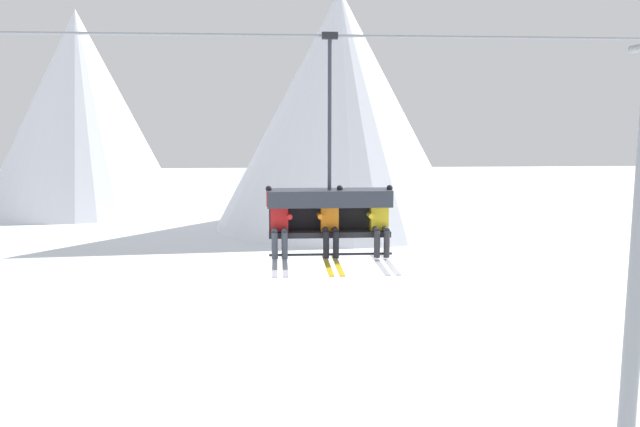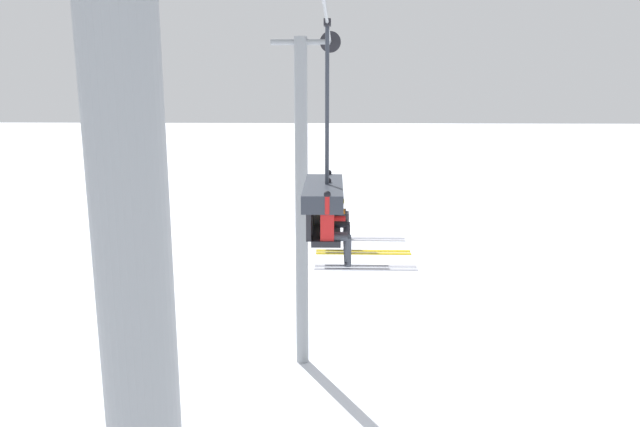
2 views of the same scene
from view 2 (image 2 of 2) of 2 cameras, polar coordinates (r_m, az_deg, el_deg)
The scene contains 6 objects.
lift_tower_far at distance 17.61m, azimuth -1.65°, elevation 1.25°, with size 0.36×1.88×9.53m.
lift_cable at distance 10.04m, azimuth 0.61°, elevation 17.40°, with size 16.48×0.05×0.05m.
chairlift_chair at distance 11.01m, azimuth 0.26°, elevation 1.38°, with size 2.25×0.74×3.94m.
skier_red at distance 10.18m, azimuth 1.35°, elevation -1.34°, with size 0.48×1.70×1.34m.
skier_orange at distance 11.08m, azimuth 1.36°, elevation -0.18°, with size 0.48×1.70×1.34m.
skier_yellow at distance 11.97m, azimuth 1.36°, elevation 0.79°, with size 0.48×1.70×1.34m.
Camera 2 is at (-9.35, -0.94, 8.41)m, focal length 35.00 mm.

